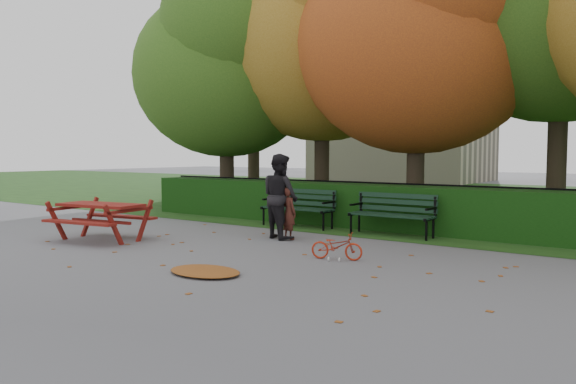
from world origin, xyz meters
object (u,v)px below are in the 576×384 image
Objects in this scene: tree_f at (256,45)px; picnic_table at (101,212)px; bench_left at (299,205)px; tree_a at (229,59)px; tree_c at (427,23)px; adult at (280,196)px; tree_b at (328,23)px; child at (289,213)px; bicycle at (337,246)px; bench_right at (393,211)px.

tree_f reaches higher than picnic_table.
bench_left is (5.83, -5.54, -5.17)m from tree_f.
tree_c is (6.02, 0.38, 0.30)m from tree_a.
adult is (2.70, 2.32, 0.29)m from picnic_table.
tree_b is 7.10m from child.
tree_b is at bearing 16.40° from bicycle.
child reaches higher than bench_right.
tree_f is 11.19m from bench_right.
tree_c is at bearing -13.45° from tree_b.
tree_a is at bearing -18.52° from child.
tree_b is 1.10× the size of tree_c.
bicycle is at bearing -82.40° from tree_c.
child is at bearing -131.29° from bench_right.
picnic_table is 3.73m from child.
bicycle is at bearing -56.57° from tree_b.
tree_b is 10.36× the size of bicycle.
tree_a is at bearing 98.24° from picnic_table.
tree_a is 5.89m from bench_left.
adult is at bearing 30.96° from picnic_table.
bench_right is 5.95m from picnic_table.
bench_right is at bearing -83.30° from tree_c.
picnic_table is (-1.99, -4.01, 0.05)m from bench_left.
picnic_table reaches higher than bicycle.
adult is at bearing -109.78° from tree_c.
bench_right is (2.40, 0.00, 0.00)m from bench_left.
tree_a reaches higher than picnic_table.
bicycle is (2.83, -2.98, -0.30)m from bench_left.
tree_a is 9.34m from bicycle.
bicycle is (0.70, -5.24, -4.60)m from tree_c.
tree_c is at bearing -22.35° from tree_f.
picnic_table is at bearing -123.35° from tree_c.
tree_b is (2.74, 1.17, 0.88)m from tree_a.
tree_c is at bearing 46.64° from bench_left.
tree_a is at bearing 154.24° from bench_left.
child reaches higher than picnic_table.
tree_f is 11.15m from child.
adult reaches higher than bench_right.
bench_right is (6.29, -1.88, -4.00)m from tree_a.
picnic_table is (3.84, -9.55, -5.12)m from tree_f.
tree_f is at bearing 157.65° from tree_c.
tree_a is 0.94× the size of tree_c.
tree_b reaches higher than bench_right.
tree_c is 4.44× the size of bench_right.
tree_f reaches higher than tree_b.
bicycle is at bearing 163.72° from child.
tree_b is 4.88× the size of bench_left.
tree_f is 13.32m from bicycle.
bicycle is at bearing 170.17° from adult.
tree_b is at bearing 166.55° from tree_c.
bench_right is at bearing -16.61° from tree_a.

